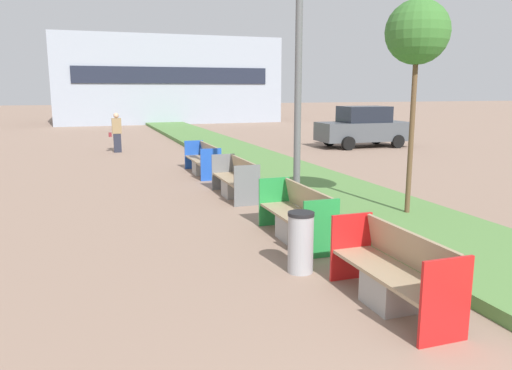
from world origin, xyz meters
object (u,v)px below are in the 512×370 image
Objects in this scene: bench_blue_frame at (203,162)px; litter_bin at (301,242)px; bench_grey_frame at (236,182)px; pedestrian_walking at (117,132)px; parked_car_distant at (363,127)px; sapling_tree_near at (417,34)px; bench_red_frame at (393,278)px; street_lamp_post at (299,26)px; bench_green_frame at (297,219)px.

litter_bin is (-0.60, -8.83, 0.07)m from bench_blue_frame.
bench_grey_frame is 10.36m from pedestrian_walking.
sapling_tree_near is at bearing -114.87° from parked_car_distant.
sapling_tree_near is (2.62, -3.32, 3.28)m from bench_grey_frame.
bench_red_frame is 0.82× the size of bench_blue_frame.
pedestrian_walking is at bearing 109.67° from sapling_tree_near.
bench_red_frame is 1.20× the size of pedestrian_walking.
street_lamp_post is at bearing -124.42° from parked_car_distant.
pedestrian_walking is 0.39× the size of parked_car_distant.
bench_red_frame reaches higher than litter_bin.
parked_car_distant is (9.25, 13.75, 0.46)m from litter_bin.
pedestrian_walking reaches higher than bench_grey_frame.
bench_green_frame is 15.01m from parked_car_distant.
pedestrian_walking reaches higher than litter_bin.
bench_red_frame and bench_blue_frame have the same top height.
sapling_tree_near is 2.60× the size of pedestrian_walking.
bench_red_frame is 0.95× the size of bench_grey_frame.
street_lamp_post is (0.61, 4.37, 3.45)m from bench_red_frame.
pedestrian_walking reaches higher than bench_red_frame.
street_lamp_post is 2.24m from sapling_tree_near.
parked_car_distant reaches higher than bench_grey_frame.
bench_blue_frame is at bearing -148.16° from parked_car_distant.
parked_car_distant reaches higher than bench_green_frame.
bench_grey_frame is at bearing -90.06° from bench_blue_frame.
bench_grey_frame is 1.26× the size of pedestrian_walking.
parked_car_distant reaches higher than litter_bin.
street_lamp_post is 1.60× the size of sapling_tree_near.
street_lamp_post reaches higher than bench_red_frame.
bench_red_frame is 0.29× the size of street_lamp_post.
bench_red_frame and bench_green_frame have the same top height.
parked_car_distant is (8.65, 4.92, 0.54)m from bench_blue_frame.
bench_green_frame reaches higher than litter_bin.
sapling_tree_near is at bearing -69.22° from bench_blue_frame.
parked_car_distant is (10.84, -1.62, 0.08)m from pedestrian_walking.
bench_blue_frame is (0.00, 3.57, 0.01)m from bench_grey_frame.
bench_red_frame is 0.46× the size of sapling_tree_near.
bench_blue_frame is at bearing 86.12° from litter_bin.
bench_green_frame is at bearing -90.00° from bench_grey_frame.
bench_red_frame is 6.70m from bench_grey_frame.
bench_grey_frame is 5.30m from litter_bin.
litter_bin is at bearing -111.68° from bench_green_frame.
parked_car_distant reaches higher than bench_red_frame.
bench_red_frame is at bearing -67.57° from litter_bin.
bench_grey_frame is 0.49× the size of parked_car_distant.
street_lamp_post is 4.16× the size of pedestrian_walking.
parked_car_distant is at bearing 62.93° from sapling_tree_near.
litter_bin is at bearing -148.85° from sapling_tree_near.
bench_green_frame is at bearing 68.32° from litter_bin.
bench_blue_frame is at bearing 89.97° from bench_red_frame.
bench_red_frame is 2.21× the size of litter_bin.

